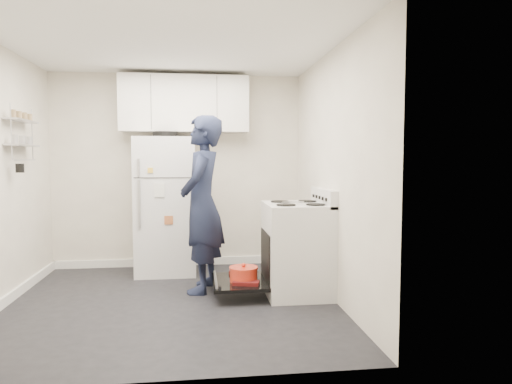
{
  "coord_description": "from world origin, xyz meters",
  "views": [
    {
      "loc": [
        0.27,
        -4.45,
        1.41
      ],
      "look_at": [
        0.89,
        0.47,
        1.05
      ],
      "focal_mm": 32.0,
      "sensor_mm": 36.0,
      "label": 1
    }
  ],
  "objects": [
    {
      "name": "upper_cabinets",
      "position": [
        0.1,
        1.43,
        2.1
      ],
      "size": [
        1.6,
        0.33,
        0.7
      ],
      "primitive_type": "cube",
      "color": "silver",
      "rests_on": "room"
    },
    {
      "name": "room",
      "position": [
        -0.03,
        0.03,
        1.21
      ],
      "size": [
        3.21,
        3.21,
        2.51
      ],
      "color": "black",
      "rests_on": "ground"
    },
    {
      "name": "wall_shelf_rack",
      "position": [
        -1.52,
        0.49,
        1.68
      ],
      "size": [
        0.14,
        0.6,
        0.61
      ],
      "color": "#B2B2B7",
      "rests_on": "room"
    },
    {
      "name": "refrigerator",
      "position": [
        -0.13,
        1.25,
        0.84
      ],
      "size": [
        0.72,
        0.74,
        1.74
      ],
      "color": "silver",
      "rests_on": "ground"
    },
    {
      "name": "person",
      "position": [
        0.3,
        0.39,
        0.93
      ],
      "size": [
        0.59,
        0.76,
        1.87
      ],
      "primitive_type": "imported",
      "rotation": [
        0.0,
        0.0,
        -1.8
      ],
      "color": "#181E37",
      "rests_on": "ground"
    },
    {
      "name": "electric_range",
      "position": [
        1.26,
        0.15,
        0.47
      ],
      "size": [
        0.66,
        0.76,
        1.1
      ],
      "color": "silver",
      "rests_on": "ground"
    },
    {
      "name": "open_oven_door",
      "position": [
        0.69,
        0.13,
        0.19
      ],
      "size": [
        0.55,
        0.7,
        0.23
      ],
      "color": "black",
      "rests_on": "ground"
    }
  ]
}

